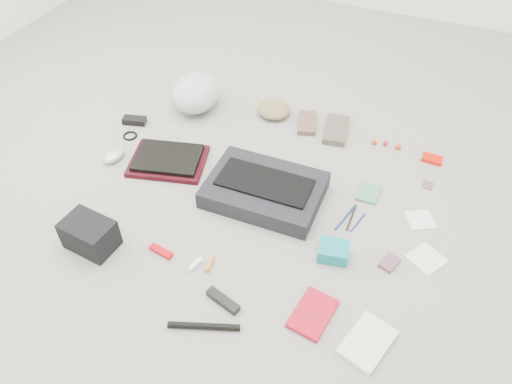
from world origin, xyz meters
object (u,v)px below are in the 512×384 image
at_px(camera_bag, 90,234).
at_px(accordion_wallet, 333,252).
at_px(bike_helmet, 196,93).
at_px(messenger_bag, 264,190).
at_px(book_red, 313,314).
at_px(laptop, 168,158).

xyz_separation_m(camera_bag, accordion_wallet, (0.88, 0.31, -0.03)).
xyz_separation_m(bike_helmet, camera_bag, (0.05, -0.98, -0.03)).
bearing_deg(messenger_bag, book_red, -52.44).
xyz_separation_m(messenger_bag, book_red, (0.37, -0.47, -0.03)).
height_order(laptop, camera_bag, camera_bag).
relative_size(messenger_bag, accordion_wallet, 4.17).
bearing_deg(messenger_bag, laptop, 175.81).
bearing_deg(accordion_wallet, laptop, 154.41).
xyz_separation_m(bike_helmet, book_red, (0.94, -0.94, -0.08)).
distance_m(camera_bag, book_red, 0.89).
relative_size(messenger_bag, bike_helmet, 1.62).
relative_size(laptop, camera_bag, 1.53).
height_order(camera_bag, book_red, camera_bag).
xyz_separation_m(camera_bag, book_red, (0.89, 0.03, -0.05)).
distance_m(bike_helmet, camera_bag, 0.98).
xyz_separation_m(messenger_bag, accordion_wallet, (0.36, -0.20, -0.01)).
relative_size(bike_helmet, camera_bag, 1.54).
bearing_deg(laptop, bike_helmet, 86.54).
bearing_deg(laptop, camera_bag, -107.35).
xyz_separation_m(messenger_bag, bike_helmet, (-0.57, 0.47, 0.05)).
distance_m(messenger_bag, laptop, 0.49).
distance_m(laptop, camera_bag, 0.54).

